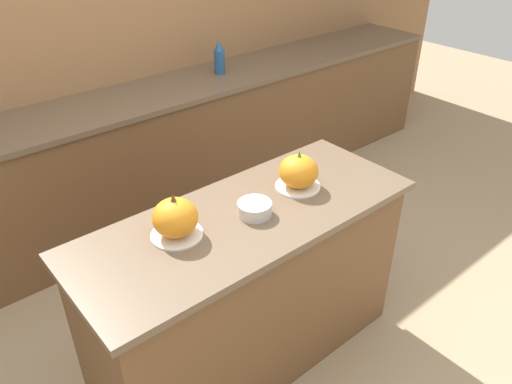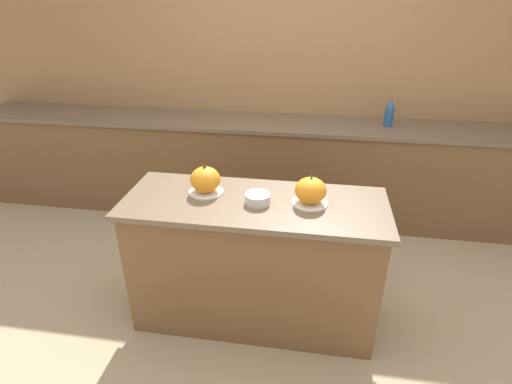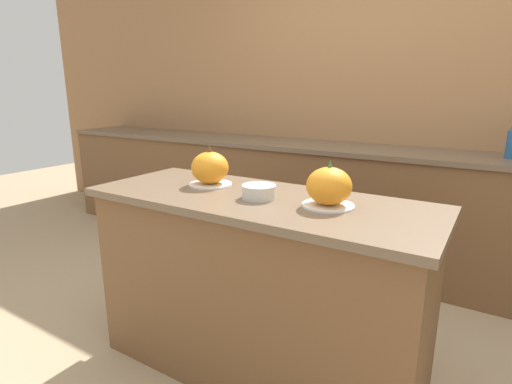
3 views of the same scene
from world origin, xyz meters
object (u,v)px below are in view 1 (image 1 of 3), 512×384
(pumpkin_cake_right, at_px, (298,172))
(mixing_bowl, at_px, (255,209))
(pumpkin_cake_left, at_px, (175,219))
(bottle_tall, at_px, (219,58))

(pumpkin_cake_right, relative_size, mixing_bowl, 1.43)
(pumpkin_cake_left, bearing_deg, bottle_tall, 48.20)
(pumpkin_cake_left, bearing_deg, mixing_bowl, -14.61)
(bottle_tall, bearing_deg, pumpkin_cake_left, -131.80)
(pumpkin_cake_left, xyz_separation_m, bottle_tall, (1.27, 1.42, 0.08))
(pumpkin_cake_left, xyz_separation_m, mixing_bowl, (0.34, -0.09, -0.05))
(bottle_tall, xyz_separation_m, mixing_bowl, (-0.93, -1.51, -0.13))
(mixing_bowl, bearing_deg, pumpkin_cake_left, 165.39)
(bottle_tall, distance_m, mixing_bowl, 1.78)
(bottle_tall, relative_size, mixing_bowl, 1.60)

